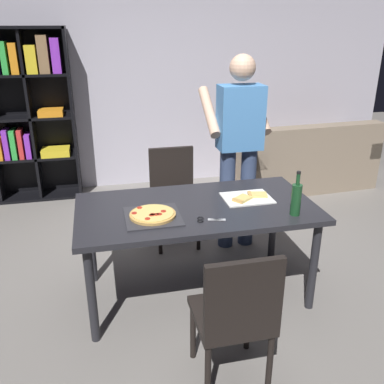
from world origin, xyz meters
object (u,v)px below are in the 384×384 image
at_px(pepperoni_pizza_on_tray, 153,215).
at_px(kitchen_scissors, 206,219).
at_px(chair_near_camera, 236,313).
at_px(chair_far_side, 174,190).
at_px(couch, 304,163).
at_px(dining_table, 197,215).
at_px(wine_bottle, 296,199).
at_px(person_serving_pizza, 239,143).
at_px(bookshelf, 11,110).

distance_m(pepperoni_pizza_on_tray, kitchen_scissors, 0.37).
bearing_deg(chair_near_camera, chair_far_side, 90.00).
bearing_deg(chair_far_side, couch, 29.07).
xyz_separation_m(dining_table, kitchen_scissors, (0.01, -0.25, 0.08)).
height_order(chair_near_camera, kitchen_scissors, chair_near_camera).
bearing_deg(wine_bottle, dining_table, 155.04).
bearing_deg(chair_far_side, kitchen_scissors, -89.63).
relative_size(chair_near_camera, person_serving_pizza, 0.51).
relative_size(bookshelf, pepperoni_pizza_on_tray, 5.18).
bearing_deg(person_serving_pizza, pepperoni_pizza_on_tray, -137.11).
bearing_deg(chair_near_camera, couch, 56.86).
distance_m(dining_table, bookshelf, 2.89).
height_order(couch, bookshelf, bookshelf).
bearing_deg(couch, chair_far_side, -150.93).
relative_size(chair_near_camera, chair_far_side, 1.00).
bearing_deg(person_serving_pizza, chair_far_side, 158.23).
bearing_deg(wine_bottle, chair_far_side, 117.23).
distance_m(bookshelf, person_serving_pizza, 2.72).
relative_size(dining_table, bookshelf, 0.88).
distance_m(couch, kitchen_scissors, 2.96).
xyz_separation_m(couch, kitchen_scissors, (-1.90, -2.23, 0.45)).
bearing_deg(bookshelf, couch, -6.49).
height_order(chair_near_camera, wine_bottle, wine_bottle).
xyz_separation_m(couch, bookshelf, (-3.49, 0.40, 0.76)).
xyz_separation_m(pepperoni_pizza_on_tray, kitchen_scissors, (0.34, -0.13, -0.01)).
distance_m(dining_table, kitchen_scissors, 0.26).
bearing_deg(pepperoni_pizza_on_tray, kitchen_scissors, -20.58).
height_order(dining_table, wine_bottle, wine_bottle).
xyz_separation_m(couch, pepperoni_pizza_on_tray, (-2.24, -2.10, 0.46)).
xyz_separation_m(chair_near_camera, bookshelf, (-1.59, 3.31, 0.55)).
bearing_deg(chair_near_camera, pepperoni_pizza_on_tray, 112.48).
distance_m(bookshelf, wine_bottle, 3.48).
bearing_deg(bookshelf, chair_near_camera, -64.35).
xyz_separation_m(chair_far_side, kitchen_scissors, (0.01, -1.17, 0.24)).
height_order(person_serving_pizza, kitchen_scissors, person_serving_pizza).
height_order(dining_table, bookshelf, bookshelf).
bearing_deg(couch, chair_near_camera, -123.14).
relative_size(couch, kitchen_scissors, 8.78).
xyz_separation_m(dining_table, wine_bottle, (0.63, -0.29, 0.19)).
relative_size(person_serving_pizza, wine_bottle, 5.54).
relative_size(chair_near_camera, kitchen_scissors, 4.53).
bearing_deg(person_serving_pizza, wine_bottle, -85.59).
bearing_deg(chair_far_side, dining_table, -90.00).
relative_size(pepperoni_pizza_on_tray, wine_bottle, 1.19).
height_order(bookshelf, pepperoni_pizza_on_tray, bookshelf).
relative_size(person_serving_pizza, pepperoni_pizza_on_tray, 4.65).
height_order(chair_far_side, pepperoni_pizza_on_tray, chair_far_side).
bearing_deg(dining_table, person_serving_pizza, 52.11).
distance_m(dining_table, wine_bottle, 0.72).
bearing_deg(dining_table, kitchen_scissors, -88.23).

